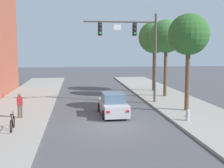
{
  "coord_description": "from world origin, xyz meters",
  "views": [
    {
      "loc": [
        -2.14,
        -17.37,
        4.72
      ],
      "look_at": [
        0.64,
        5.3,
        2.0
      ],
      "focal_mm": 47.45,
      "sensor_mm": 36.0,
      "label": 1
    }
  ],
  "objects_px": {
    "street_tree_nearest": "(189,35)",
    "street_tree_second": "(166,37)",
    "pedestrian_sidewalk_left_walker": "(20,104)",
    "traffic_signal_mast": "(136,42)",
    "car_lead_silver": "(113,105)",
    "bicycle_leaning": "(12,123)",
    "fire_hydrant": "(188,115)",
    "street_tree_third": "(154,38)"
  },
  "relations": [
    {
      "from": "pedestrian_sidewalk_left_walker",
      "to": "street_tree_nearest",
      "type": "height_order",
      "value": "street_tree_nearest"
    },
    {
      "from": "fire_hydrant",
      "to": "street_tree_third",
      "type": "relative_size",
      "value": 0.1
    },
    {
      "from": "traffic_signal_mast",
      "to": "pedestrian_sidewalk_left_walker",
      "type": "relative_size",
      "value": 4.57
    },
    {
      "from": "car_lead_silver",
      "to": "pedestrian_sidewalk_left_walker",
      "type": "relative_size",
      "value": 2.62
    },
    {
      "from": "traffic_signal_mast",
      "to": "pedestrian_sidewalk_left_walker",
      "type": "bearing_deg",
      "value": -151.7
    },
    {
      "from": "street_tree_third",
      "to": "car_lead_silver",
      "type": "bearing_deg",
      "value": -118.49
    },
    {
      "from": "traffic_signal_mast",
      "to": "street_tree_nearest",
      "type": "bearing_deg",
      "value": -49.5
    },
    {
      "from": "fire_hydrant",
      "to": "street_tree_second",
      "type": "height_order",
      "value": "street_tree_second"
    },
    {
      "from": "car_lead_silver",
      "to": "traffic_signal_mast",
      "type": "bearing_deg",
      "value": 58.52
    },
    {
      "from": "traffic_signal_mast",
      "to": "street_tree_second",
      "type": "bearing_deg",
      "value": 40.09
    },
    {
      "from": "street_tree_third",
      "to": "pedestrian_sidewalk_left_walker",
      "type": "bearing_deg",
      "value": -136.44
    },
    {
      "from": "traffic_signal_mast",
      "to": "street_tree_second",
      "type": "distance_m",
      "value": 4.69
    },
    {
      "from": "traffic_signal_mast",
      "to": "bicycle_leaning",
      "type": "bearing_deg",
      "value": -138.02
    },
    {
      "from": "street_tree_third",
      "to": "fire_hydrant",
      "type": "bearing_deg",
      "value": -95.95
    },
    {
      "from": "fire_hydrant",
      "to": "street_tree_nearest",
      "type": "height_order",
      "value": "street_tree_nearest"
    },
    {
      "from": "car_lead_silver",
      "to": "bicycle_leaning",
      "type": "distance_m",
      "value": 7.29
    },
    {
      "from": "fire_hydrant",
      "to": "street_tree_third",
      "type": "distance_m",
      "value": 14.83
    },
    {
      "from": "car_lead_silver",
      "to": "street_tree_nearest",
      "type": "distance_m",
      "value": 7.5
    },
    {
      "from": "traffic_signal_mast",
      "to": "pedestrian_sidewalk_left_walker",
      "type": "height_order",
      "value": "traffic_signal_mast"
    },
    {
      "from": "traffic_signal_mast",
      "to": "car_lead_silver",
      "type": "relative_size",
      "value": 1.75
    },
    {
      "from": "traffic_signal_mast",
      "to": "car_lead_silver",
      "type": "height_order",
      "value": "traffic_signal_mast"
    },
    {
      "from": "car_lead_silver",
      "to": "street_tree_nearest",
      "type": "relative_size",
      "value": 0.6
    },
    {
      "from": "traffic_signal_mast",
      "to": "bicycle_leaning",
      "type": "distance_m",
      "value": 12.56
    },
    {
      "from": "traffic_signal_mast",
      "to": "street_tree_second",
      "type": "height_order",
      "value": "traffic_signal_mast"
    },
    {
      "from": "traffic_signal_mast",
      "to": "bicycle_leaning",
      "type": "relative_size",
      "value": 4.24
    },
    {
      "from": "bicycle_leaning",
      "to": "street_tree_third",
      "type": "height_order",
      "value": "street_tree_third"
    },
    {
      "from": "pedestrian_sidewalk_left_walker",
      "to": "fire_hydrant",
      "type": "bearing_deg",
      "value": -11.0
    },
    {
      "from": "car_lead_silver",
      "to": "street_tree_nearest",
      "type": "bearing_deg",
      "value": 2.47
    },
    {
      "from": "bicycle_leaning",
      "to": "street_tree_nearest",
      "type": "height_order",
      "value": "street_tree_nearest"
    },
    {
      "from": "pedestrian_sidewalk_left_walker",
      "to": "bicycle_leaning",
      "type": "height_order",
      "value": "pedestrian_sidewalk_left_walker"
    },
    {
      "from": "street_tree_nearest",
      "to": "street_tree_second",
      "type": "xyz_separation_m",
      "value": [
        0.39,
        6.71,
        0.15
      ]
    },
    {
      "from": "car_lead_silver",
      "to": "street_tree_third",
      "type": "distance_m",
      "value": 13.42
    },
    {
      "from": "bicycle_leaning",
      "to": "fire_hydrant",
      "type": "height_order",
      "value": "bicycle_leaning"
    },
    {
      "from": "car_lead_silver",
      "to": "street_tree_nearest",
      "type": "height_order",
      "value": "street_tree_nearest"
    },
    {
      "from": "traffic_signal_mast",
      "to": "fire_hydrant",
      "type": "height_order",
      "value": "traffic_signal_mast"
    },
    {
      "from": "pedestrian_sidewalk_left_walker",
      "to": "fire_hydrant",
      "type": "xyz_separation_m",
      "value": [
        10.8,
        -2.1,
        -0.56
      ]
    },
    {
      "from": "pedestrian_sidewalk_left_walker",
      "to": "street_tree_nearest",
      "type": "relative_size",
      "value": 0.23
    },
    {
      "from": "street_tree_nearest",
      "to": "street_tree_second",
      "type": "height_order",
      "value": "street_tree_second"
    },
    {
      "from": "street_tree_third",
      "to": "street_tree_nearest",
      "type": "bearing_deg",
      "value": -91.68
    },
    {
      "from": "bicycle_leaning",
      "to": "car_lead_silver",
      "type": "bearing_deg",
      "value": 31.55
    },
    {
      "from": "bicycle_leaning",
      "to": "fire_hydrant",
      "type": "relative_size",
      "value": 2.46
    },
    {
      "from": "bicycle_leaning",
      "to": "fire_hydrant",
      "type": "bearing_deg",
      "value": 5.11
    }
  ]
}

